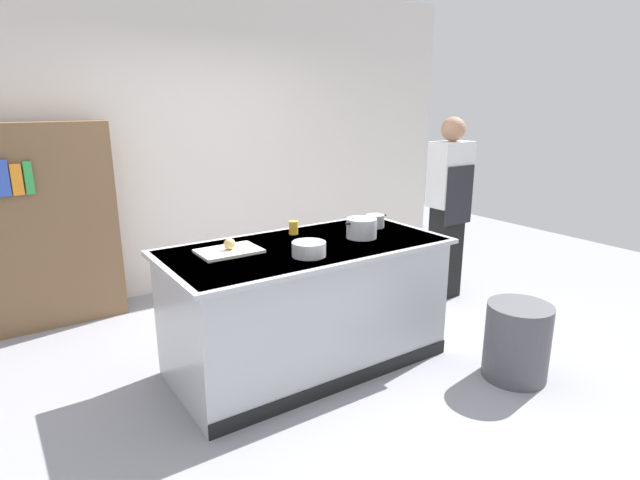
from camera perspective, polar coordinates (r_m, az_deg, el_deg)
ground_plane at (r=3.89m, az=-1.45°, el=-13.39°), size 10.00×10.00×0.00m
back_wall at (r=5.32m, az=-14.05°, el=10.94°), size 6.40×0.12×3.00m
counter_island at (r=3.69m, az=-1.50°, el=-7.04°), size 1.98×0.98×0.90m
cutting_board at (r=3.41m, az=-10.09°, el=-1.22°), size 0.40×0.28×0.02m
onion at (r=3.40m, az=-10.02°, el=-0.43°), size 0.08×0.08×0.08m
stock_pot at (r=3.72m, az=4.65°, el=1.33°), size 0.29×0.22×0.14m
sauce_pan at (r=4.04m, az=6.13°, el=2.11°), size 0.21×0.15×0.10m
mixing_bowl at (r=3.28m, az=-1.25°, el=-1.00°), size 0.22×0.22×0.09m
juice_cup at (r=3.81m, az=-2.96°, el=1.38°), size 0.07×0.07×0.10m
trash_bin at (r=3.83m, az=21.05°, el=-10.47°), size 0.44×0.44×0.53m
person_chef at (r=4.97m, az=14.10°, el=3.83°), size 0.38×0.25×1.72m
bookshelf at (r=4.81m, az=-28.20°, el=1.30°), size 1.10×0.31×1.70m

